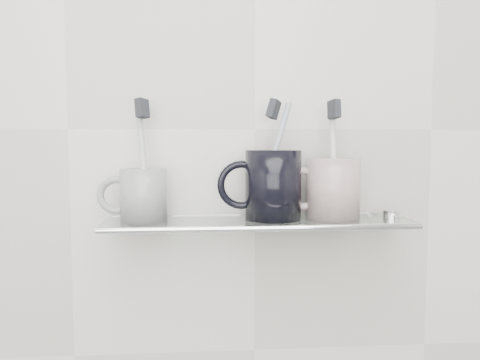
{
  "coord_description": "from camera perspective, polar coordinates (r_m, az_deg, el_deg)",
  "views": [
    {
      "loc": [
        -0.09,
        0.28,
        1.23
      ],
      "look_at": [
        -0.03,
        1.04,
        1.17
      ],
      "focal_mm": 35.0,
      "sensor_mm": 36.0,
      "label": 1
    }
  ],
  "objects": [
    {
      "name": "wall_back",
      "position": [
        0.82,
        1.84,
        6.22
      ],
      "size": [
        2.5,
        0.0,
        2.5
      ],
      "primitive_type": "plane",
      "rotation": [
        1.57,
        0.0,
        0.0
      ],
      "color": "beige",
      "rests_on": "ground"
    },
    {
      "name": "shelf_glass",
      "position": [
        0.77,
        2.3,
        -5.15
      ],
      "size": [
        0.5,
        0.12,
        0.01
      ],
      "primitive_type": "cube",
      "color": "silver",
      "rests_on": "wall_back"
    },
    {
      "name": "shelf_rail",
      "position": [
        0.72,
        2.82,
        -5.91
      ],
      "size": [
        0.5,
        0.01,
        0.01
      ],
      "primitive_type": "cylinder",
      "rotation": [
        0.0,
        1.57,
        0.0
      ],
      "color": "silver",
      "rests_on": "shelf_glass"
    },
    {
      "name": "bracket_left",
      "position": [
        0.82,
        -12.81,
        -5.41
      ],
      "size": [
        0.02,
        0.03,
        0.02
      ],
      "primitive_type": "cylinder",
      "rotation": [
        1.57,
        0.0,
        0.0
      ],
      "color": "silver",
      "rests_on": "wall_back"
    },
    {
      "name": "bracket_right",
      "position": [
        0.87,
        15.88,
        -4.96
      ],
      "size": [
        0.02,
        0.03,
        0.02
      ],
      "primitive_type": "cylinder",
      "rotation": [
        1.57,
        0.0,
        0.0
      ],
      "color": "silver",
      "rests_on": "wall_back"
    },
    {
      "name": "mug_left",
      "position": [
        0.77,
        -11.66,
        -1.8
      ],
      "size": [
        0.08,
        0.08,
        0.08
      ],
      "primitive_type": "cylinder",
      "rotation": [
        0.0,
        0.0,
        -0.0
      ],
      "color": "white",
      "rests_on": "shelf_glass"
    },
    {
      "name": "mug_left_handle",
      "position": [
        0.78,
        -14.85,
        -1.8
      ],
      "size": [
        0.06,
        0.01,
        0.06
      ],
      "primitive_type": "torus",
      "rotation": [
        1.57,
        0.0,
        0.0
      ],
      "color": "white",
      "rests_on": "mug_left"
    },
    {
      "name": "toothbrush_left",
      "position": [
        0.77,
        -11.73,
        2.58
      ],
      "size": [
        0.03,
        0.04,
        0.19
      ],
      "primitive_type": "cylinder",
      "rotation": [
        -0.1,
        -0.16,
        -0.55
      ],
      "color": "#B9B9BA",
      "rests_on": "mug_left"
    },
    {
      "name": "bristles_left",
      "position": [
        0.77,
        -11.84,
        8.54
      ],
      "size": [
        0.02,
        0.03,
        0.03
      ],
      "primitive_type": "cube",
      "rotation": [
        -0.1,
        -0.16,
        -0.55
      ],
      "color": "#222428",
      "rests_on": "toothbrush_left"
    },
    {
      "name": "mug_center",
      "position": [
        0.77,
        4.05,
        -0.59
      ],
      "size": [
        0.11,
        0.11,
        0.11
      ],
      "primitive_type": "cylinder",
      "rotation": [
        0.0,
        0.0,
        -0.18
      ],
      "color": "black",
      "rests_on": "shelf_glass"
    },
    {
      "name": "mug_center_handle",
      "position": [
        0.77,
        0.19,
        -0.62
      ],
      "size": [
        0.08,
        0.01,
        0.08
      ],
      "primitive_type": "torus",
      "rotation": [
        1.57,
        0.0,
        0.0
      ],
      "color": "black",
      "rests_on": "mug_center"
    },
    {
      "name": "toothbrush_center",
      "position": [
        0.77,
        4.07,
        2.67
      ],
      "size": [
        0.07,
        0.03,
        0.19
      ],
      "primitive_type": "cylinder",
      "rotation": [
        -0.22,
        0.2,
        -0.59
      ],
      "color": "#8F9CB9",
      "rests_on": "mug_center"
    },
    {
      "name": "bristles_center",
      "position": [
        0.77,
        4.11,
        8.62
      ],
      "size": [
        0.03,
        0.03,
        0.04
      ],
      "primitive_type": "cube",
      "rotation": [
        -0.22,
        0.2,
        -0.59
      ],
      "color": "#222428",
      "rests_on": "toothbrush_center"
    },
    {
      "name": "mug_right",
      "position": [
        0.79,
        11.25,
        -1.03
      ],
      "size": [
        0.11,
        0.11,
        0.1
      ],
      "primitive_type": "cylinder",
      "rotation": [
        0.0,
        0.0,
        0.21
      ],
      "color": "white",
      "rests_on": "shelf_glass"
    },
    {
      "name": "mug_right_handle",
      "position": [
        0.78,
        7.68,
        -1.07
      ],
      "size": [
        0.07,
        0.01,
        0.07
      ],
      "primitive_type": "torus",
      "rotation": [
        1.57,
        0.0,
        0.0
      ],
      "color": "white",
      "rests_on": "mug_right"
    },
    {
      "name": "toothbrush_right",
      "position": [
        0.79,
        11.31,
        2.65
      ],
      "size": [
        0.01,
        0.05,
        0.19
      ],
      "primitive_type": "cylinder",
      "rotation": [
        -0.16,
        0.06,
        0.35
      ],
      "color": "silver",
      "rests_on": "mug_right"
    },
    {
      "name": "bristles_right",
      "position": [
        0.79,
        11.41,
        8.44
      ],
      "size": [
        0.02,
        0.03,
        0.03
      ],
      "primitive_type": "cube",
      "rotation": [
        -0.16,
        0.06,
        0.35
      ],
      "color": "#222428",
      "rests_on": "toothbrush_right"
    },
    {
      "name": "chrome_cap",
      "position": [
        0.83,
        18.01,
        -3.93
      ],
      "size": [
        0.03,
        0.03,
        0.01
      ],
      "primitive_type": "cylinder",
      "color": "silver",
      "rests_on": "shelf_glass"
    }
  ]
}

